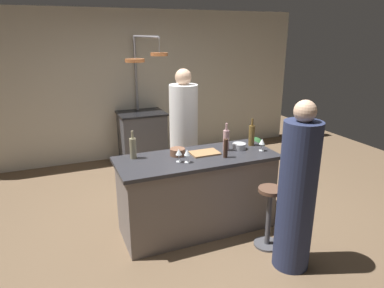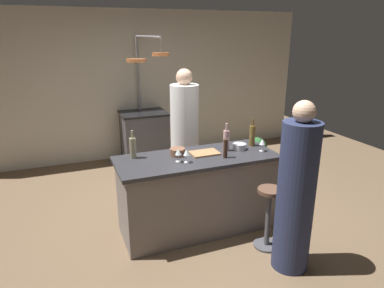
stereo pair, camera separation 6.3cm
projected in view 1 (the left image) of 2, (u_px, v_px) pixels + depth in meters
ground_plane at (197, 227)px, 4.11m from camera, size 9.00×9.00×0.00m
back_wall at (135, 86)px, 6.21m from camera, size 6.40×0.16×2.60m
kitchen_island at (197, 193)px, 3.97m from camera, size 1.80×0.72×0.90m
stove_range at (142, 137)px, 6.12m from camera, size 0.80×0.64×0.89m
chef at (184, 140)px, 4.65m from camera, size 0.38×0.38×1.78m
bar_stool_right at (269, 214)px, 3.65m from camera, size 0.28×0.28×0.68m
guest_right at (297, 194)px, 3.22m from camera, size 0.35×0.35×1.66m
overhead_pot_rack at (142, 71)px, 5.31m from camera, size 0.61×1.42×2.17m
potted_plant at (254, 150)px, 5.91m from camera, size 0.36×0.36×0.52m
cutting_board at (205, 153)px, 3.91m from camera, size 0.32×0.22×0.02m
pepper_mill at (226, 148)px, 3.77m from camera, size 0.05×0.05×0.21m
wine_bottle_white at (133, 148)px, 3.74m from camera, size 0.07×0.07×0.31m
wine_bottle_amber at (252, 135)px, 4.17m from camera, size 0.07×0.07×0.33m
wine_bottle_rose at (226, 140)px, 3.99m from camera, size 0.07×0.07×0.33m
wine_glass_near_left_guest at (262, 142)px, 3.98m from camera, size 0.07×0.07×0.15m
wine_glass_by_chef at (179, 153)px, 3.63m from camera, size 0.07×0.07×0.15m
wine_glass_near_right_guest at (187, 153)px, 3.62m from camera, size 0.07×0.07×0.15m
mixing_bowl_steel at (239, 146)px, 4.06m from camera, size 0.16×0.16×0.07m
mixing_bowl_wooden at (178, 152)px, 3.85m from camera, size 0.17×0.17×0.08m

